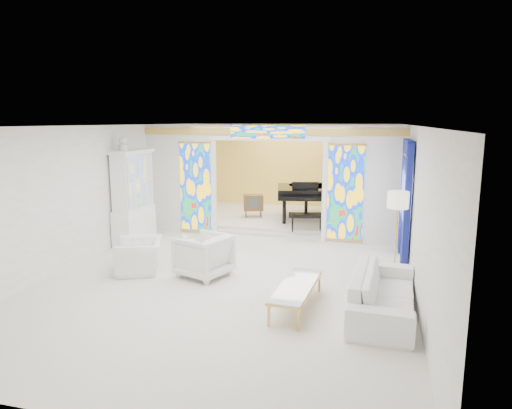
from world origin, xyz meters
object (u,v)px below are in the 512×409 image
(china_cabinet, at_px, (133,198))
(sofa, at_px, (383,292))
(grand_piano, at_px, (309,192))
(coffee_table, at_px, (297,287))
(tv_console, at_px, (253,203))
(armchair_right, at_px, (204,255))
(armchair_left, at_px, (139,256))

(china_cabinet, bearing_deg, sofa, -25.93)
(sofa, height_order, grand_piano, grand_piano)
(coffee_table, bearing_deg, china_cabinet, 146.73)
(grand_piano, distance_m, tv_console, 1.72)
(china_cabinet, distance_m, sofa, 6.90)
(armchair_right, bearing_deg, armchair_left, -67.45)
(china_cabinet, height_order, sofa, china_cabinet)
(china_cabinet, distance_m, armchair_right, 3.45)
(coffee_table, bearing_deg, sofa, 5.24)
(tv_console, bearing_deg, sofa, -76.75)
(armchair_left, xyz_separation_m, grand_piano, (2.74, 5.40, 0.65))
(armchair_left, relative_size, grand_piano, 0.32)
(armchair_left, bearing_deg, sofa, 56.00)
(armchair_right, height_order, grand_piano, grand_piano)
(china_cabinet, bearing_deg, armchair_right, -37.15)
(armchair_right, relative_size, sofa, 0.39)
(armchair_right, height_order, tv_console, same)
(tv_console, bearing_deg, armchair_left, -121.01)
(grand_piano, bearing_deg, armchair_right, -115.75)
(china_cabinet, relative_size, armchair_left, 2.65)
(coffee_table, bearing_deg, armchair_left, 163.51)
(sofa, xyz_separation_m, tv_console, (-3.80, 6.01, 0.27))
(armchair_left, bearing_deg, china_cabinet, -172.02)
(armchair_right, distance_m, tv_console, 5.06)
(china_cabinet, distance_m, coffee_table, 5.76)
(coffee_table, xyz_separation_m, grand_piano, (-0.74, 6.43, 0.62))
(armchair_right, bearing_deg, tv_console, -156.48)
(coffee_table, bearing_deg, tv_console, 111.33)
(china_cabinet, relative_size, armchair_right, 2.87)
(china_cabinet, distance_m, tv_console, 3.87)
(sofa, height_order, tv_console, tv_console)
(coffee_table, distance_m, tv_console, 6.59)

